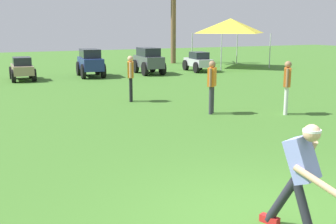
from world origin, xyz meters
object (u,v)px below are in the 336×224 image
(teammate_near_sideline, at_px, (212,82))
(parked_car_slot_d, at_px, (149,60))
(teammate_midfield, at_px, (131,74))
(palm_tree_right_of_centre, at_px, (173,14))
(teammate_deep, at_px, (287,82))
(event_tent, at_px, (231,26))
(frisbee_thrower, at_px, (301,173))
(parked_car_slot_c, at_px, (90,62))
(parked_car_slot_b, at_px, (22,68))
(parked_car_slot_e, at_px, (198,61))

(teammate_near_sideline, height_order, parked_car_slot_d, teammate_near_sideline)
(teammate_midfield, relative_size, palm_tree_right_of_centre, 0.28)
(teammate_deep, height_order, event_tent, event_tent)
(parked_car_slot_d, distance_m, palm_tree_right_of_centre, 7.23)
(teammate_midfield, xyz_separation_m, teammate_deep, (3.34, -3.96, 0.00))
(palm_tree_right_of_centre, bearing_deg, teammate_midfield, -121.64)
(frisbee_thrower, height_order, parked_car_slot_c, frisbee_thrower)
(teammate_near_sideline, xyz_separation_m, teammate_deep, (1.92, -1.02, 0.00))
(teammate_deep, distance_m, parked_car_slot_b, 13.05)
(parked_car_slot_b, distance_m, parked_car_slot_c, 3.32)
(palm_tree_right_of_centre, relative_size, event_tent, 1.50)
(teammate_near_sideline, height_order, teammate_deep, same)
(frisbee_thrower, relative_size, parked_car_slot_d, 0.59)
(parked_car_slot_b, height_order, parked_car_slot_d, parked_car_slot_d)
(frisbee_thrower, relative_size, teammate_deep, 0.91)
(parked_car_slot_b, bearing_deg, teammate_near_sideline, -68.95)
(teammate_midfield, distance_m, teammate_deep, 5.18)
(teammate_midfield, relative_size, parked_car_slot_c, 0.64)
(parked_car_slot_c, distance_m, palm_tree_right_of_centre, 9.33)
(palm_tree_right_of_centre, distance_m, event_tent, 4.57)
(teammate_near_sideline, bearing_deg, frisbee_thrower, -112.86)
(teammate_near_sideline, height_order, palm_tree_right_of_centre, palm_tree_right_of_centre)
(teammate_midfield, height_order, teammate_deep, same)
(parked_car_slot_e, bearing_deg, palm_tree_right_of_centre, 79.11)
(event_tent, bearing_deg, teammate_deep, -117.10)
(teammate_midfield, relative_size, parked_car_slot_e, 0.69)
(teammate_midfield, height_order, palm_tree_right_of_centre, palm_tree_right_of_centre)
(teammate_midfield, distance_m, parked_car_slot_e, 10.21)
(frisbee_thrower, height_order, parked_car_slot_b, frisbee_thrower)
(frisbee_thrower, bearing_deg, teammate_midfield, 81.62)
(teammate_deep, relative_size, parked_car_slot_c, 0.64)
(parked_car_slot_e, height_order, event_tent, event_tent)
(teammate_deep, relative_size, parked_car_slot_d, 0.65)
(parked_car_slot_b, xyz_separation_m, parked_car_slot_e, (9.55, -0.12, 0.00))
(teammate_near_sideline, relative_size, parked_car_slot_d, 0.65)
(teammate_midfield, xyz_separation_m, event_tent, (9.89, 8.83, 1.60))
(teammate_near_sideline, height_order, event_tent, event_tent)
(teammate_near_sideline, xyz_separation_m, event_tent, (8.47, 11.77, 1.60))
(frisbee_thrower, height_order, event_tent, event_tent)
(parked_car_slot_e, xyz_separation_m, event_tent, (2.99, 1.31, 1.98))
(parked_car_slot_c, bearing_deg, frisbee_thrower, -96.90)
(teammate_midfield, bearing_deg, event_tent, 41.75)
(parked_car_slot_c, height_order, event_tent, event_tent)
(parked_car_slot_c, relative_size, event_tent, 0.67)
(teammate_deep, xyz_separation_m, event_tent, (6.55, 12.79, 1.60))
(frisbee_thrower, distance_m, parked_car_slot_b, 17.39)
(parked_car_slot_e, xyz_separation_m, palm_tree_right_of_centre, (1.03, 5.36, 2.79))
(teammate_near_sideline, relative_size, teammate_midfield, 1.00)
(parked_car_slot_c, bearing_deg, parked_car_slot_b, -179.96)
(parked_car_slot_d, height_order, palm_tree_right_of_centre, palm_tree_right_of_centre)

